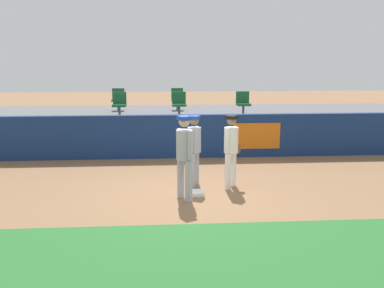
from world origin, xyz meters
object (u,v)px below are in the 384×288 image
Objects in this scene: seat_back_center at (177,98)px; player_coach_visitor at (184,152)px; seat_front_left at (119,103)px; seat_back_left at (118,98)px; first_base at (195,193)px; player_fielder_home at (231,146)px; seat_front_center at (179,103)px; seat_front_right at (243,102)px; player_runner_visitor at (194,146)px.

player_coach_visitor is at bearing -90.83° from seat_back_center.
seat_back_left is (-0.22, 1.80, 0.00)m from seat_front_left.
first_base is at bearing -70.91° from seat_back_left.
player_fielder_home is 1.45m from player_coach_visitor.
seat_front_center is 1.00× the size of seat_front_right.
first_base is 7.56m from seat_back_left.
seat_front_left is (-2.20, 5.19, 1.56)m from first_base.
first_base is 0.48× the size of seat_front_left.
seat_back_center is at bearing -155.69° from player_runner_visitor.
player_runner_visitor is 2.09× the size of seat_back_center.
seat_front_center is 2.04m from seat_front_left.
seat_front_left is at bearing -131.02° from player_runner_visitor.
seat_back_center is 1.80m from seat_front_center.
player_runner_visitor is at bearing 135.78° from player_coach_visitor.
player_coach_visitor is (-0.26, -0.32, 1.06)m from first_base.
player_coach_visitor reaches higher than player_runner_visitor.
seat_front_right reaches higher than player_coach_visitor.
seat_front_right is at bearing 178.16° from player_runner_visitor.
seat_back_center is at bearing -137.43° from player_fielder_home.
player_coach_visitor is 2.25× the size of seat_front_right.
player_coach_visitor is at bearing -91.08° from seat_front_center.
player_runner_visitor is 4.98m from seat_front_right.
seat_back_left is at bearing 141.50° from seat_front_center.
player_coach_visitor is at bearing -21.21° from player_fielder_home.
player_fielder_home is 4.84m from seat_front_right.
seat_back_center and seat_front_left have the same top height.
seat_front_center and seat_front_right have the same top height.
seat_back_center is 1.00× the size of seat_back_left.
seat_front_right is (1.16, 4.67, 0.57)m from player_fielder_home.
seat_front_left is at bearing -113.11° from player_fielder_home.
seat_back_center is 1.00× the size of seat_front_left.
seat_front_center is 1.00× the size of seat_front_left.
seat_front_left is 1.00× the size of seat_front_right.
seat_front_center is at bearing 150.79° from player_coach_visitor.
seat_back_left is (-2.42, 6.99, 1.56)m from first_base.
seat_back_center is at bearing 89.91° from seat_front_center.
seat_front_center reaches higher than player_coach_visitor.
player_runner_visitor is 2.09× the size of seat_back_left.
player_runner_visitor is 2.09× the size of seat_front_left.
player_runner_visitor is at bearing -88.32° from seat_back_center.
seat_front_left is at bearing -179.99° from seat_front_center.
seat_front_center is at bearing -133.87° from player_fielder_home.
first_base is 1.13m from player_coach_visitor.
seat_front_center is at bearing -90.09° from seat_back_center.
seat_front_right is (2.05, 4.50, 0.58)m from player_runner_visitor.
seat_front_right is at bearing 128.87° from player_coach_visitor.
seat_front_left is at bearing 112.95° from first_base.
player_runner_visitor is 4.54m from seat_front_center.
first_base is 0.48× the size of seat_front_center.
seat_back_center and seat_front_right have the same top height.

